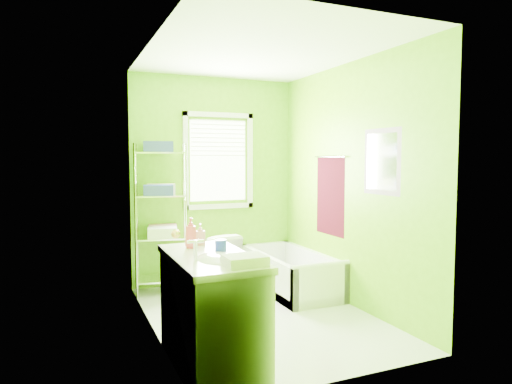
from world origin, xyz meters
name	(u,v)px	position (x,y,z in m)	size (l,w,h in m)	color
ground	(260,316)	(0.00, 0.00, 0.00)	(2.90, 2.90, 0.00)	silver
room_envelope	(260,162)	(0.00, 0.00, 1.55)	(2.14, 2.94, 2.62)	#62A508
window	(219,156)	(0.05, 1.42, 1.61)	(0.92, 0.05, 1.22)	white
door	(181,242)	(-1.04, -1.00, 1.00)	(0.09, 0.80, 2.00)	white
right_wall_decor	(349,183)	(1.04, -0.02, 1.32)	(0.04, 1.48, 1.17)	#3C0612
bathtub	(291,278)	(0.70, 0.66, 0.15)	(0.70, 1.49, 0.48)	white
toilet	(214,262)	(-0.15, 1.02, 0.35)	(0.39, 0.69, 0.70)	white
vanity	(212,307)	(-0.77, -0.86, 0.45)	(0.58, 1.13, 1.10)	white
wire_shelf_unit	(162,201)	(-0.72, 1.20, 1.09)	(0.65, 0.52, 1.77)	silver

